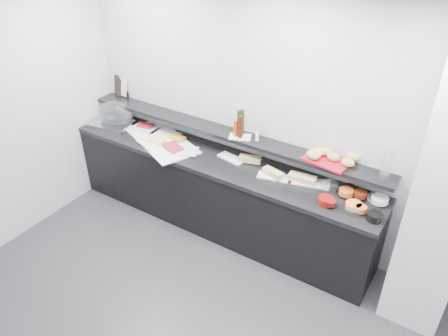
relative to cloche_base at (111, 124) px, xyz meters
The scene contains 55 objects.
back_wall 2.29m from the cloche_base, ahead, with size 5.00×0.02×2.70m, color #AFB1B6.
ceiling 3.30m from the cloche_base, 36.87° to the right, with size 5.00×5.00×0.00m, color white.
buffet_cabinet 1.60m from the cloche_base, ahead, with size 3.60×0.60×0.85m, color black.
counter_top 1.52m from the cloche_base, ahead, with size 3.62×0.62×0.05m, color black.
wall_shelf 1.55m from the cloche_base, ahead, with size 3.60×0.25×0.04m, color black.
cloche_base is the anchor object (origin of this frame).
cloche_dome 0.13m from the cloche_base, 72.05° to the left, with size 0.43×0.28×0.34m, color white.
linen_runner 0.76m from the cloche_base, ahead, with size 1.01×0.48×0.01m, color white.
platter_meat_a 0.45m from the cloche_base, 15.08° to the left, with size 0.33×0.22×0.01m, color silver.
food_meat_a 0.44m from the cloche_base, 21.06° to the left, with size 0.19×0.12×0.02m, color maroon.
platter_salmon 0.74m from the cloche_base, 11.55° to the left, with size 0.33×0.22×0.01m, color white.
food_salmon 0.92m from the cloche_base, ahead, with size 0.19×0.12×0.02m, color orange.
platter_cheese 0.72m from the cloche_base, ahead, with size 0.29×0.19×0.01m, color white.
food_cheese 0.76m from the cloche_base, ahead, with size 0.20×0.13×0.02m, color #D4D252.
platter_meat_b 1.15m from the cloche_base, ahead, with size 0.30×0.20×0.01m, color silver.
food_meat_b 1.02m from the cloche_base, ahead, with size 0.23×0.14×0.02m, color maroon.
sandwich_plate_left 1.65m from the cloche_base, ahead, with size 0.30×0.13×0.01m, color white.
sandwich_food_left 1.87m from the cloche_base, ahead, with size 0.23×0.09×0.06m, color tan.
tongs_left 1.65m from the cloche_base, ahead, with size 0.01×0.01×0.16m, color #B8BABF.
sandwich_plate_mid 2.19m from the cloche_base, ahead, with size 0.31×0.13×0.01m, color white.
sandwich_food_mid 2.18m from the cloche_base, ahead, with size 0.22×0.09×0.06m, color tan.
tongs_mid 2.14m from the cloche_base, ahead, with size 0.01×0.01×0.16m, color #B4B7BB.
sandwich_plate_right 2.56m from the cloche_base, ahead, with size 0.37×0.16×0.01m, color white.
sandwich_food_right 2.47m from the cloche_base, ahead, with size 0.27×0.10×0.06m, color tan.
tongs_right 2.35m from the cloche_base, ahead, with size 0.01×0.01×0.16m, color #B5B8BC.
bowl_glass_fruit 2.75m from the cloche_base, ahead, with size 0.16×0.16×0.07m, color white.
fill_glass_fruit 2.91m from the cloche_base, ahead, with size 0.14×0.14×0.05m, color #D65E1D.
bowl_black_jam 2.92m from the cloche_base, ahead, with size 0.13×0.13×0.07m, color black.
fill_black_jam 3.04m from the cloche_base, ahead, with size 0.12×0.12×0.05m, color #5F1F0D.
bowl_glass_cream 3.18m from the cloche_base, ahead, with size 0.16×0.16×0.07m, color white.
fill_glass_cream 3.21m from the cloche_base, ahead, with size 0.16×0.16×0.05m, color white.
bowl_red_jam 2.80m from the cloche_base, ahead, with size 0.14×0.14×0.07m, color maroon.
fill_red_jam 2.85m from the cloche_base, ahead, with size 0.09×0.09×0.05m, color #580E0C.
bowl_glass_salmon 3.05m from the cloche_base, ahead, with size 0.16×0.16×0.07m, color white.
fill_glass_salmon 3.04m from the cloche_base, ahead, with size 0.14×0.14×0.05m, color orange.
bowl_black_fruit 3.24m from the cloche_base, ahead, with size 0.13×0.13×0.07m, color black.
fill_black_fruit 3.11m from the cloche_base, ahead, with size 0.10×0.10×0.05m, color #C7551B.
framed_print 0.50m from the cloche_base, 103.38° to the left, with size 0.20×0.02×0.26m, color black.
print_art 0.49m from the cloche_base, 101.84° to the left, with size 0.20×0.00×0.22m, color #D0AC96.
condiment_tray 1.74m from the cloche_base, ahead, with size 0.23×0.14×0.01m, color white.
bottle_green_a 1.73m from the cloche_base, ahead, with size 0.05×0.05×0.26m, color #0F3810.
bottle_brown 1.77m from the cloche_base, ahead, with size 0.05×0.05×0.24m, color #3A150A.
bottle_green_b 1.76m from the cloche_base, ahead, with size 0.05×0.05×0.28m, color #0F350E.
bottle_hot 1.71m from the cloche_base, ahead, with size 0.04×0.04×0.18m, color #B93D0D.
shaker_salt 1.94m from the cloche_base, ahead, with size 0.04×0.04×0.07m, color white.
shaker_pepper 1.92m from the cloche_base, ahead, with size 0.03×0.03×0.07m, color silver.
bread_tray 2.68m from the cloche_base, ahead, with size 0.42×0.30×0.02m, color maroon.
bread_roll_n 2.64m from the cloche_base, ahead, with size 0.15×0.09×0.08m, color #AD8F42.
bread_roll_ne 2.90m from the cloche_base, ahead, with size 0.13×0.09×0.08m, color tan.
bread_roll_sw 2.56m from the cloche_base, ahead, with size 0.13×0.08×0.08m, color gold.
bread_roll_s 2.55m from the cloche_base, ahead, with size 0.14×0.09×0.08m, color #AF9042.
bread_roll_se 2.88m from the cloche_base, ahead, with size 0.13×0.08×0.08m, color tan.
bread_roll_midw 2.58m from the cloche_base, ahead, with size 0.14×0.09×0.08m, color tan.
bread_roll_mide 2.74m from the cloche_base, ahead, with size 0.13×0.08×0.08m, color #BA9947.
carafe 3.22m from the cloche_base, ahead, with size 0.09×0.09×0.30m, color silver.
Camera 1 is at (1.51, -1.62, 3.31)m, focal length 35.00 mm.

